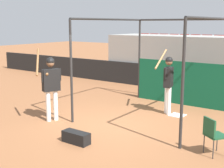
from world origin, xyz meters
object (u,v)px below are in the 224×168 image
at_px(player_waiting, 51,82).
at_px(equipment_bag, 76,137).
at_px(folding_chair, 213,132).
at_px(player_batter, 168,79).

bearing_deg(player_waiting, equipment_bag, 86.97).
distance_m(player_waiting, folding_chair, 4.67).
relative_size(player_batter, folding_chair, 2.37).
bearing_deg(folding_chair, player_waiting, -139.52).
relative_size(player_waiting, equipment_bag, 3.03).
height_order(player_batter, player_waiting, player_waiting).
distance_m(player_batter, equipment_bag, 3.73).
relative_size(player_batter, equipment_bag, 2.84).
bearing_deg(equipment_bag, folding_chair, 22.51).
xyz_separation_m(folding_chair, equipment_bag, (-2.86, -1.19, -0.38)).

